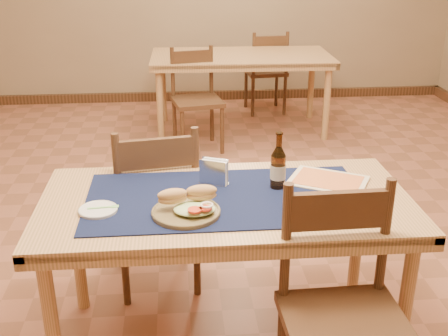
{
  "coord_description": "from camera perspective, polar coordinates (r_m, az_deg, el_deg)",
  "views": [
    {
      "loc": [
        -0.2,
        -2.98,
        1.8
      ],
      "look_at": [
        0.0,
        -0.7,
        0.85
      ],
      "focal_mm": 45.0,
      "sensor_mm": 36.0,
      "label": 1
    }
  ],
  "objects": [
    {
      "name": "chair_main_near",
      "position": [
        2.18,
        12.06,
        -14.31
      ],
      "size": [
        0.46,
        0.46,
        0.97
      ],
      "color": "#4E2F1B",
      "rests_on": "ground"
    },
    {
      "name": "side_plate",
      "position": [
        2.36,
        -12.68,
        -4.13
      ],
      "size": [
        0.16,
        0.16,
        0.01
      ],
      "color": "silver",
      "rests_on": "placemat"
    },
    {
      "name": "menu_card",
      "position": [
        2.62,
        10.53,
        -1.23
      ],
      "size": [
        0.42,
        0.38,
        0.01
      ],
      "color": "beige",
      "rests_on": "placemat"
    },
    {
      "name": "main_table",
      "position": [
        2.46,
        0.2,
        -4.82
      ],
      "size": [
        1.6,
        0.8,
        0.75
      ],
      "color": "tan",
      "rests_on": "ground"
    },
    {
      "name": "chair_back_far",
      "position": [
        6.12,
        4.34,
        9.86
      ],
      "size": [
        0.44,
        0.44,
        0.89
      ],
      "color": "#4E2F1B",
      "rests_on": "ground"
    },
    {
      "name": "back_table",
      "position": [
        5.47,
        1.74,
        10.59
      ],
      "size": [
        1.72,
        0.89,
        0.75
      ],
      "color": "tan",
      "rests_on": "ground"
    },
    {
      "name": "placemat",
      "position": [
        2.42,
        0.21,
        -3.02
      ],
      "size": [
        1.2,
        0.6,
        0.01
      ],
      "primitive_type": "cube",
      "color": "#0E1536",
      "rests_on": "main_table"
    },
    {
      "name": "sandwich_plate",
      "position": [
        2.27,
        -3.65,
        -3.99
      ],
      "size": [
        0.28,
        0.28,
        0.11
      ],
      "color": "brown",
      "rests_on": "placemat"
    },
    {
      "name": "napkin_holder",
      "position": [
        2.53,
        -1.04,
        -0.46
      ],
      "size": [
        0.14,
        0.1,
        0.12
      ],
      "color": "silver",
      "rests_on": "placemat"
    },
    {
      "name": "beer_bottle",
      "position": [
        2.49,
        5.52,
        0.07
      ],
      "size": [
        0.07,
        0.07,
        0.26
      ],
      "color": "#4E2B0D",
      "rests_on": "placemat"
    },
    {
      "name": "baseboard",
      "position": [
        3.46,
        -1.02,
        -7.84
      ],
      "size": [
        6.0,
        7.0,
        0.1
      ],
      "color": "#4E2F1B",
      "rests_on": "ground"
    },
    {
      "name": "room",
      "position": [
        3.01,
        -1.2,
        14.93
      ],
      "size": [
        6.04,
        7.04,
        2.84
      ],
      "color": "#995A42",
      "rests_on": "ground"
    },
    {
      "name": "chair_main_far",
      "position": [
        2.97,
        -6.97,
        -3.63
      ],
      "size": [
        0.5,
        0.5,
        0.95
      ],
      "color": "#4E2F1B",
      "rests_on": "ground"
    },
    {
      "name": "chair_back_near",
      "position": [
        5.03,
        -2.84,
        7.14
      ],
      "size": [
        0.48,
        0.48,
        0.9
      ],
      "color": "#4E2F1B",
      "rests_on": "ground"
    },
    {
      "name": "fork",
      "position": [
        2.36,
        -11.93,
        -3.92
      ],
      "size": [
        0.13,
        0.03,
        0.0
      ],
      "color": "#81CB6F",
      "rests_on": "side_plate"
    }
  ]
}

